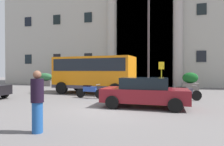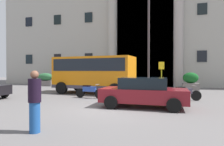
% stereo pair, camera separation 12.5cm
% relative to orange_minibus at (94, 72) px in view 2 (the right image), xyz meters
% --- Properties ---
extents(ground_plane, '(80.00, 64.00, 0.12)m').
position_rel_orange_minibus_xyz_m(ground_plane, '(2.73, -5.50, -1.73)').
color(ground_plane, '#625E5E').
extents(office_building_facade, '(36.11, 9.74, 14.60)m').
position_rel_orange_minibus_xyz_m(office_building_facade, '(2.74, 11.97, 5.63)').
color(office_building_facade, '#A8A59B').
rests_on(office_building_facade, ground_plane).
extents(orange_minibus, '(6.27, 3.19, 2.80)m').
position_rel_orange_minibus_xyz_m(orange_minibus, '(0.00, 0.00, 0.00)').
color(orange_minibus, orange).
rests_on(orange_minibus, ground_plane).
extents(bus_stop_sign, '(0.44, 0.08, 2.46)m').
position_rel_orange_minibus_xyz_m(bus_stop_sign, '(5.00, 2.03, -0.14)').
color(bus_stop_sign, '#929A15').
rests_on(bus_stop_sign, ground_plane).
extents(hedge_planter_west, '(2.05, 0.78, 1.44)m').
position_rel_orange_minibus_xyz_m(hedge_planter_west, '(-2.32, 4.98, -0.97)').
color(hedge_planter_west, slate).
rests_on(hedge_planter_west, ground_plane).
extents(hedge_planter_far_east, '(1.97, 0.94, 1.46)m').
position_rel_orange_minibus_xyz_m(hedge_planter_far_east, '(-7.86, 5.29, -0.96)').
color(hedge_planter_far_east, '#665F5F').
rests_on(hedge_planter_far_east, ground_plane).
extents(hedge_planter_entrance_left, '(1.41, 0.84, 1.59)m').
position_rel_orange_minibus_xyz_m(hedge_planter_entrance_left, '(7.52, 4.68, -0.90)').
color(hedge_planter_entrance_left, slate).
rests_on(hedge_planter_entrance_left, ground_plane).
extents(parked_coupe_end, '(4.10, 2.01, 1.43)m').
position_rel_orange_minibus_xyz_m(parked_coupe_end, '(4.26, -4.72, -0.93)').
color(parked_coupe_end, maroon).
rests_on(parked_coupe_end, ground_plane).
extents(motorcycle_near_kerb, '(2.03, 0.79, 0.89)m').
position_rel_orange_minibus_xyz_m(motorcycle_near_kerb, '(6.28, -2.14, -1.21)').
color(motorcycle_near_kerb, black).
rests_on(motorcycle_near_kerb, ground_plane).
extents(motorcycle_far_end, '(1.96, 0.55, 0.89)m').
position_rel_orange_minibus_xyz_m(motorcycle_far_end, '(0.54, -2.49, -1.21)').
color(motorcycle_far_end, black).
rests_on(motorcycle_far_end, ground_plane).
extents(pedestrian_man_crossing, '(0.36, 0.36, 1.78)m').
position_rel_orange_minibus_xyz_m(pedestrian_man_crossing, '(1.65, -9.42, -0.76)').
color(pedestrian_man_crossing, '#1D4C91').
rests_on(pedestrian_man_crossing, ground_plane).
extents(lamppost_plaza_centre, '(0.40, 0.40, 8.43)m').
position_rel_orange_minibus_xyz_m(lamppost_plaza_centre, '(3.91, 2.85, 3.19)').
color(lamppost_plaza_centre, '#3F3738').
rests_on(lamppost_plaza_centre, ground_plane).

